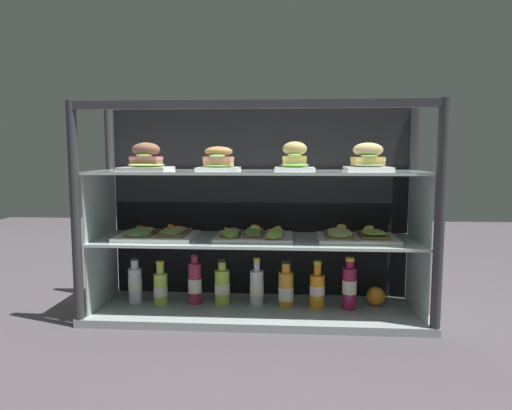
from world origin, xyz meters
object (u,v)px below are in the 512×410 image
at_px(plated_roll_sandwich_center, 146,161).
at_px(juice_bottle_front_fourth, 195,282).
at_px(open_sandwich_tray_near_left_corner, 158,234).
at_px(juice_bottle_near_post, 256,287).
at_px(juice_bottle_front_second, 161,287).
at_px(plated_roll_sandwich_left_of_center, 368,160).
at_px(juice_bottle_tucked_behind, 286,288).
at_px(juice_bottle_back_center, 349,286).
at_px(plated_roll_sandwich_near_right_corner, 295,160).
at_px(juice_bottle_front_middle, 317,289).
at_px(juice_bottle_back_left, 222,286).
at_px(juice_bottle_front_left_end, 135,283).
at_px(open_sandwich_tray_mid_right, 254,235).
at_px(orange_fruit_beside_bottles, 376,296).
at_px(plated_roll_sandwich_mid_left, 219,161).
at_px(open_sandwich_tray_center, 356,236).

relative_size(plated_roll_sandwich_center, juice_bottle_front_fourth, 0.87).
distance_m(open_sandwich_tray_near_left_corner, juice_bottle_near_post, 0.50).
height_order(open_sandwich_tray_near_left_corner, juice_bottle_front_second, open_sandwich_tray_near_left_corner).
bearing_deg(juice_bottle_front_second, plated_roll_sandwich_left_of_center, 1.92).
distance_m(juice_bottle_tucked_behind, juice_bottle_back_center, 0.28).
xyz_separation_m(open_sandwich_tray_near_left_corner, juice_bottle_front_fourth, (0.15, 0.06, -0.23)).
height_order(juice_bottle_front_fourth, juice_bottle_back_center, juice_bottle_front_fourth).
bearing_deg(plated_roll_sandwich_near_right_corner, juice_bottle_near_post, 174.64).
bearing_deg(juice_bottle_front_middle, juice_bottle_back_left, 176.39).
bearing_deg(juice_bottle_front_left_end, juice_bottle_back_center, -1.21).
distance_m(open_sandwich_tray_mid_right, orange_fruit_beside_bottles, 0.62).
xyz_separation_m(plated_roll_sandwich_center, juice_bottle_near_post, (0.47, 0.08, -0.57)).
xyz_separation_m(juice_bottle_front_left_end, juice_bottle_front_middle, (0.84, -0.01, -0.01)).
height_order(juice_bottle_near_post, orange_fruit_beside_bottles, juice_bottle_near_post).
bearing_deg(open_sandwich_tray_mid_right, juice_bottle_back_center, 1.60).
relative_size(open_sandwich_tray_near_left_corner, juice_bottle_near_post, 1.58).
xyz_separation_m(plated_roll_sandwich_mid_left, orange_fruit_beside_bottles, (0.71, 0.04, -0.61)).
relative_size(plated_roll_sandwich_left_of_center, open_sandwich_tray_center, 0.58).
relative_size(open_sandwich_tray_center, juice_bottle_front_second, 1.70).
bearing_deg(open_sandwich_tray_near_left_corner, juice_bottle_front_fourth, 22.05).
xyz_separation_m(plated_roll_sandwich_left_of_center, juice_bottle_front_left_end, (-1.05, -0.02, -0.57)).
height_order(juice_bottle_front_fourth, orange_fruit_beside_bottles, juice_bottle_front_fourth).
distance_m(open_sandwich_tray_center, juice_bottle_front_middle, 0.30).
height_order(juice_bottle_front_fourth, juice_bottle_near_post, juice_bottle_front_fourth).
relative_size(juice_bottle_front_fourth, orange_fruit_beside_bottles, 2.80).
bearing_deg(open_sandwich_tray_near_left_corner, plated_roll_sandwich_center, -158.82).
relative_size(plated_roll_sandwich_center, open_sandwich_tray_center, 0.60).
distance_m(juice_bottle_tucked_behind, juice_bottle_front_middle, 0.14).
height_order(plated_roll_sandwich_left_of_center, juice_bottle_front_middle, plated_roll_sandwich_left_of_center).
height_order(plated_roll_sandwich_near_right_corner, open_sandwich_tray_mid_right, plated_roll_sandwich_near_right_corner).
bearing_deg(open_sandwich_tray_near_left_corner, open_sandwich_tray_mid_right, 3.07).
bearing_deg(juice_bottle_near_post, juice_bottle_tucked_behind, -7.38).
bearing_deg(plated_roll_sandwich_left_of_center, juice_bottle_back_left, -179.75).
distance_m(plated_roll_sandwich_center, juice_bottle_near_post, 0.75).
distance_m(juice_bottle_near_post, juice_bottle_front_middle, 0.28).
distance_m(juice_bottle_front_left_end, juice_bottle_front_fourth, 0.28).
height_order(plated_roll_sandwich_center, open_sandwich_tray_center, plated_roll_sandwich_center).
distance_m(open_sandwich_tray_mid_right, juice_bottle_front_fourth, 0.36).
distance_m(plated_roll_sandwich_center, juice_bottle_back_center, 1.05).
bearing_deg(plated_roll_sandwich_mid_left, juice_bottle_tucked_behind, 0.96).
distance_m(plated_roll_sandwich_mid_left, open_sandwich_tray_near_left_corner, 0.42).
bearing_deg(juice_bottle_back_left, juice_bottle_front_second, -174.26).
bearing_deg(plated_roll_sandwich_left_of_center, open_sandwich_tray_mid_right, -174.43).
xyz_separation_m(plated_roll_sandwich_center, plated_roll_sandwich_near_right_corner, (0.64, 0.07, 0.00)).
height_order(juice_bottle_front_left_end, juice_bottle_back_left, juice_bottle_front_left_end).
distance_m(juice_bottle_front_second, juice_bottle_near_post, 0.44).
height_order(plated_roll_sandwich_center, plated_roll_sandwich_near_right_corner, plated_roll_sandwich_near_right_corner).
height_order(juice_bottle_front_second, juice_bottle_near_post, juice_bottle_near_post).
bearing_deg(open_sandwich_tray_near_left_corner, plated_roll_sandwich_mid_left, 9.80).
bearing_deg(juice_bottle_front_fourth, juice_bottle_near_post, 1.71).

